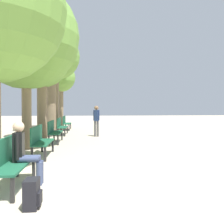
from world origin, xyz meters
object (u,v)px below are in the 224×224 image
bench_row_1 (40,139)px  tree_row_3 (51,50)px  bench_row_0 (10,159)px  person_seated (25,151)px  tree_row_4 (57,57)px  bench_row_2 (54,130)px  backpack (32,194)px  pedestrian_near (96,119)px  bench_row_3 (61,125)px  tree_row_1 (26,37)px  bench_row_4 (66,122)px  tree_row_5 (61,79)px  tree_row_2 (42,61)px

bench_row_1 → tree_row_3: 8.62m
bench_row_0 → person_seated: size_ratio=1.32×
tree_row_3 → tree_row_4: bearing=90.0°
bench_row_0 → bench_row_2: same height
bench_row_1 → tree_row_3: tree_row_3 is taller
tree_row_3 → person_seated: tree_row_3 is taller
backpack → pedestrian_near: (1.25, 8.88, 0.68)m
bench_row_0 → bench_row_3: (0.00, 8.84, 0.00)m
tree_row_3 → backpack: 12.34m
tree_row_3 → person_seated: size_ratio=5.39×
tree_row_1 → pedestrian_near: bearing=53.8°
tree_row_4 → pedestrian_near: size_ratio=4.25×
bench_row_0 → bench_row_3: size_ratio=1.00×
bench_row_1 → bench_row_2: 2.95m
bench_row_2 → bench_row_3: 2.95m
bench_row_4 → tree_row_3: bearing=-117.2°
bench_row_4 → tree_row_1: bearing=-95.6°
bench_row_3 → backpack: bearing=-86.4°
tree_row_4 → tree_row_5: tree_row_4 is taller
tree_row_3 → bench_row_1: bearing=-84.4°
bench_row_4 → tree_row_5: tree_row_5 is taller
backpack → tree_row_1: bearing=104.0°
person_seated → bench_row_2: bearing=92.3°
pedestrian_near → tree_row_5: bearing=107.8°
bench_row_1 → tree_row_4: (-0.72, 10.08, 4.47)m
tree_row_1 → person_seated: size_ratio=4.81×
bench_row_2 → pedestrian_near: size_ratio=1.03×
tree_row_1 → pedestrian_near: (2.59, 3.54, -3.06)m
bench_row_4 → person_seated: 11.62m
backpack → pedestrian_near: pedestrian_near is taller
bench_row_2 → backpack: bearing=-84.9°
pedestrian_near → bench_row_1: bearing=-110.6°
bench_row_0 → bench_row_1: same height
person_seated → backpack: person_seated is taller
tree_row_2 → backpack: bearing=-80.9°
bench_row_4 → tree_row_3: size_ratio=0.24×
tree_row_2 → tree_row_3: 3.25m
bench_row_1 → person_seated: 2.79m
bench_row_3 → backpack: bench_row_3 is taller
bench_row_2 → bench_row_1: bearing=-90.0°
backpack → pedestrian_near: 8.99m
backpack → bench_row_1: bearing=98.8°
bench_row_0 → tree_row_3: tree_row_3 is taller
bench_row_4 → person_seated: (0.23, -11.62, 0.13)m
tree_row_1 → tree_row_4: size_ratio=0.88×
bench_row_2 → tree_row_1: tree_row_1 is taller
bench_row_4 → tree_row_1: tree_row_1 is taller
tree_row_3 → bench_row_0: bearing=-86.0°
bench_row_4 → tree_row_2: bearing=-99.3°
bench_row_0 → pedestrian_near: pedestrian_near is taller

